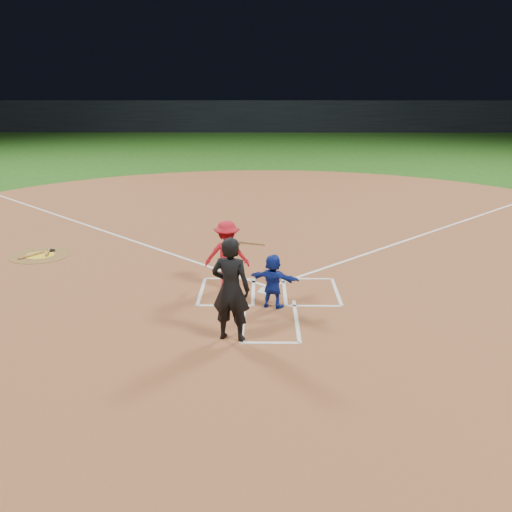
{
  "coord_description": "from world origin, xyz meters",
  "views": [
    {
      "loc": [
        -0.16,
        -12.6,
        4.66
      ],
      "look_at": [
        -0.3,
        -0.4,
        1.0
      ],
      "focal_mm": 40.0,
      "sensor_mm": 36.0,
      "label": 1
    }
  ],
  "objects_px": {
    "umpire": "(231,289)",
    "catcher": "(273,281)",
    "on_deck_circle": "(40,255)",
    "home_plate": "(269,291)",
    "batter_at_plate": "(227,255)"
  },
  "relations": [
    {
      "from": "on_deck_circle",
      "to": "catcher",
      "type": "bearing_deg",
      "value": -30.41
    },
    {
      "from": "on_deck_circle",
      "to": "umpire",
      "type": "relative_size",
      "value": 0.84
    },
    {
      "from": "on_deck_circle",
      "to": "batter_at_plate",
      "type": "relative_size",
      "value": 1.04
    },
    {
      "from": "home_plate",
      "to": "on_deck_circle",
      "type": "distance_m",
      "value": 7.11
    },
    {
      "from": "home_plate",
      "to": "on_deck_circle",
      "type": "xyz_separation_m",
      "value": [
        -6.5,
        2.88,
        -0.0
      ]
    },
    {
      "from": "on_deck_circle",
      "to": "batter_at_plate",
      "type": "bearing_deg",
      "value": -25.41
    },
    {
      "from": "umpire",
      "to": "home_plate",
      "type": "bearing_deg",
      "value": -92.05
    },
    {
      "from": "umpire",
      "to": "batter_at_plate",
      "type": "height_order",
      "value": "umpire"
    },
    {
      "from": "umpire",
      "to": "catcher",
      "type": "bearing_deg",
      "value": -102.65
    },
    {
      "from": "on_deck_circle",
      "to": "catcher",
      "type": "xyz_separation_m",
      "value": [
        6.57,
        -3.86,
        0.59
      ]
    },
    {
      "from": "on_deck_circle",
      "to": "umpire",
      "type": "xyz_separation_m",
      "value": [
        5.76,
        -5.51,
        1.0
      ]
    },
    {
      "from": "home_plate",
      "to": "on_deck_circle",
      "type": "bearing_deg",
      "value": -23.93
    },
    {
      "from": "on_deck_circle",
      "to": "catcher",
      "type": "relative_size",
      "value": 1.42
    },
    {
      "from": "home_plate",
      "to": "batter_at_plate",
      "type": "distance_m",
      "value": 1.31
    },
    {
      "from": "catcher",
      "to": "home_plate",
      "type": "bearing_deg",
      "value": -65.86
    }
  ]
}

